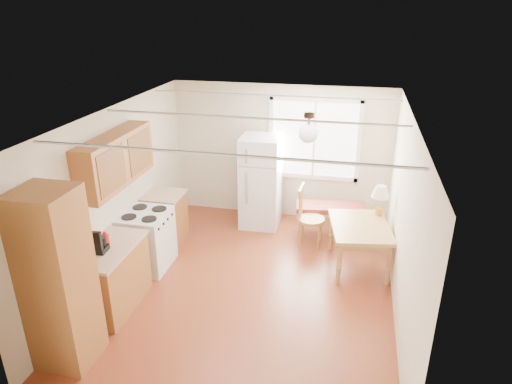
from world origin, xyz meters
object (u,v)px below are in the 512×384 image
(dining_table, at_px, (360,231))
(chair, at_px, (306,212))
(refrigerator, at_px, (261,182))
(bench, at_px, (330,208))

(dining_table, distance_m, chair, 1.04)
(refrigerator, distance_m, chair, 1.09)
(refrigerator, relative_size, dining_table, 1.31)
(refrigerator, xyz_separation_m, chair, (0.89, -0.58, -0.24))
(dining_table, xyz_separation_m, chair, (-0.89, 0.55, -0.02))
(dining_table, relative_size, chair, 1.23)
(bench, distance_m, chair, 0.61)
(bench, relative_size, dining_table, 0.97)
(dining_table, bearing_deg, bench, 106.89)
(refrigerator, height_order, dining_table, refrigerator)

